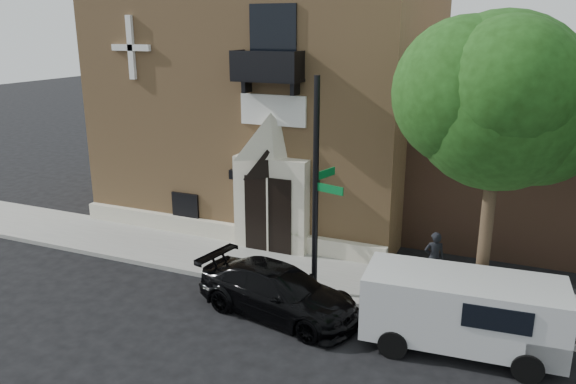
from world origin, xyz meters
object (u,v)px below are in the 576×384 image
Objects in this scene: dumpster at (470,295)px; black_sedan at (278,291)px; cargo_van at (470,311)px; fire_hydrant at (472,306)px; pedestrian_near at (434,258)px; street_sign at (317,189)px.

black_sedan is at bearing -171.60° from dumpster.
black_sedan is at bearing 177.54° from cargo_van.
fire_hydrant is at bearing -83.17° from dumpster.
pedestrian_near reaches higher than dumpster.
cargo_van reaches higher than dumpster.
fire_hydrant is (4.32, 0.06, -2.69)m from street_sign.
street_sign is 3.23× the size of dumpster.
cargo_van is 2.49× the size of dumpster.
street_sign is at bearing 173.61° from dumpster.
black_sedan is 5.08m from fire_hydrant.
black_sedan is 5.08m from dumpster.
black_sedan reaches higher than fire_hydrant.
cargo_van is at bearing -96.74° from dumpster.
dumpster is at bearing 108.20° from fire_hydrant.
cargo_van is 5.01m from street_sign.
pedestrian_near is at bearing 48.21° from street_sign.
black_sedan is 4.85m from pedestrian_near.
dumpster is at bearing 90.35° from cargo_van.
street_sign reaches higher than black_sedan.
dumpster reaches higher than fire_hydrant.
cargo_van is at bearing -88.85° from fire_hydrant.
dumpster is (-0.10, 0.31, 0.17)m from fire_hydrant.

